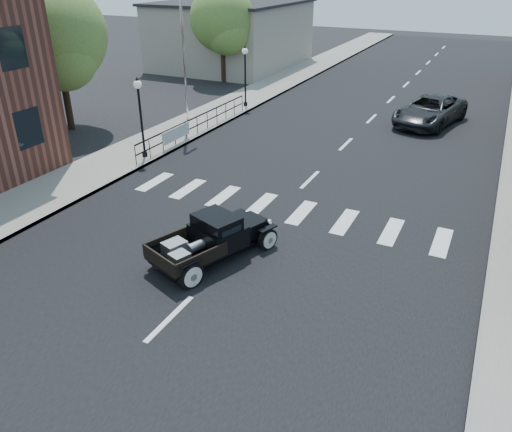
% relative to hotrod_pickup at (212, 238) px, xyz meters
% --- Properties ---
extents(ground, '(120.00, 120.00, 0.00)m').
position_rel_hotrod_pickup_xyz_m(ground, '(0.49, 0.01, -0.70)').
color(ground, black).
rests_on(ground, ground).
extents(road, '(14.00, 80.00, 0.02)m').
position_rel_hotrod_pickup_xyz_m(road, '(0.49, 15.01, -0.69)').
color(road, black).
rests_on(road, ground).
extents(road_markings, '(12.00, 60.00, 0.06)m').
position_rel_hotrod_pickup_xyz_m(road_markings, '(0.49, 10.01, -0.70)').
color(road_markings, silver).
rests_on(road_markings, ground).
extents(sidewalk_left, '(3.00, 80.00, 0.15)m').
position_rel_hotrod_pickup_xyz_m(sidewalk_left, '(-8.01, 15.01, -0.63)').
color(sidewalk_left, '#99968B').
rests_on(sidewalk_left, ground).
extents(low_building_left, '(10.00, 12.00, 5.00)m').
position_rel_hotrod_pickup_xyz_m(low_building_left, '(-14.51, 28.01, 1.80)').
color(low_building_left, '#A79A8C').
rests_on(low_building_left, ground).
extents(railing, '(0.08, 10.00, 1.00)m').
position_rel_hotrod_pickup_xyz_m(railing, '(-6.81, 10.01, -0.05)').
color(railing, black).
rests_on(railing, sidewalk_left).
extents(banner, '(0.04, 2.20, 0.60)m').
position_rel_hotrod_pickup_xyz_m(banner, '(-6.73, 8.01, -0.25)').
color(banner, silver).
rests_on(banner, sidewalk_left).
extents(lamp_post_b, '(0.36, 0.36, 3.53)m').
position_rel_hotrod_pickup_xyz_m(lamp_post_b, '(-7.11, 6.01, 1.21)').
color(lamp_post_b, black).
rests_on(lamp_post_b, sidewalk_left).
extents(lamp_post_c, '(0.36, 0.36, 3.53)m').
position_rel_hotrod_pickup_xyz_m(lamp_post_c, '(-7.11, 16.01, 1.21)').
color(lamp_post_c, black).
rests_on(lamp_post_c, sidewalk_left).
extents(big_tree_near, '(5.02, 5.02, 7.37)m').
position_rel_hotrod_pickup_xyz_m(big_tree_near, '(-13.51, 8.01, 2.98)').
color(big_tree_near, '#527130').
rests_on(big_tree_near, ground).
extents(big_tree_far, '(4.59, 4.59, 6.74)m').
position_rel_hotrod_pickup_xyz_m(big_tree_far, '(-12.01, 22.01, 2.67)').
color(big_tree_far, '#527130').
rests_on(big_tree_far, ground).
extents(hotrod_pickup, '(3.19, 4.47, 1.41)m').
position_rel_hotrod_pickup_xyz_m(hotrod_pickup, '(0.00, 0.00, 0.00)').
color(hotrod_pickup, black).
rests_on(hotrod_pickup, ground).
extents(second_car, '(3.73, 5.94, 1.53)m').
position_rel_hotrod_pickup_xyz_m(second_car, '(3.56, 17.36, 0.06)').
color(second_car, black).
rests_on(second_car, ground).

